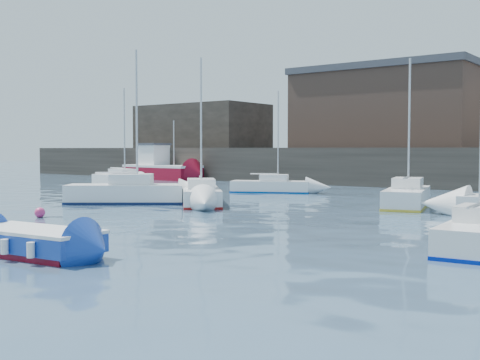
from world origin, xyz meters
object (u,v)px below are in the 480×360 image
Objects in this scene: sailboat_e at (121,180)px; buoy_near at (40,217)px; sailboat_f at (407,196)px; buoy_mid at (461,236)px; sailboat_a at (126,193)px; sailboat_c at (476,234)px; buoy_far at (199,201)px; blue_dinghy at (34,241)px; sailboat_h at (271,186)px; fishing_boat at (161,168)px; sailboat_b at (201,195)px.

buoy_near is at bearing -51.01° from sailboat_e.
sailboat_f is 16.83× the size of buoy_near.
sailboat_e reaches higher than buoy_mid.
sailboat_f is (12.69, 7.21, -0.05)m from sailboat_a.
buoy_far is (-17.05, 7.54, -0.47)m from sailboat_c.
blue_dinghy is 19.74m from sailboat_f.
sailboat_e is 31.50m from buoy_mid.
sailboat_a is 1.09× the size of sailboat_f.
sailboat_f is at bearing 19.74° from buoy_far.
buoy_near is at bearing -73.76° from sailboat_a.
sailboat_h is (-11.00, 4.03, -0.09)m from sailboat_f.
sailboat_a reaches higher than sailboat_e.
sailboat_c is at bearing -33.35° from fishing_boat.
fishing_boat is 31.96m from buoy_near.
sailboat_b is 2.07m from buoy_far.
sailboat_e is at bearing -174.08° from sailboat_h.
sailboat_a is at bearing -40.75° from sailboat_e.
buoy_near is (18.44, -26.08, -1.07)m from fishing_boat.
buoy_far is (-15.80, 4.80, 0.00)m from buoy_mid.
blue_dinghy is 24.93m from sailboat_h.
buoy_far is at bearing 57.85° from sailboat_a.
sailboat_f is (2.84, 19.53, 0.10)m from blue_dinghy.
buoy_near is at bearing -171.50° from sailboat_c.
fishing_boat is 26.56m from sailboat_b.
sailboat_a is at bearing 128.64° from blue_dinghy.
sailboat_e is 16.99× the size of buoy_near.
sailboat_b is at bearing -46.51° from buoy_far.
sailboat_a reaches higher than sailboat_b.
sailboat_h is at bearing -24.15° from fishing_boat.
sailboat_e is 24.30m from sailboat_f.
sailboat_b is (-6.31, 14.29, 0.07)m from blue_dinghy.
buoy_mid is at bearing 53.48° from blue_dinghy.
sailboat_e reaches higher than fishing_boat.
sailboat_b is at bearing 113.81° from blue_dinghy.
blue_dinghy is 15.62m from sailboat_b.
sailboat_c is 17.46m from buoy_near.
sailboat_h reaches higher than blue_dinghy.
sailboat_c is at bearing -41.22° from sailboat_h.
blue_dinghy is 9.30× the size of buoy_near.
sailboat_e is 19.99× the size of buoy_far.
fishing_boat is 10.78m from sailboat_e.
sailboat_b is at bearing -27.78° from sailboat_e.
sailboat_b is at bearing -78.74° from sailboat_h.
blue_dinghy is 0.55× the size of sailboat_e.
buoy_far is (-1.38, 1.46, -0.49)m from sailboat_b.
buoy_mid is at bearing 18.39° from buoy_near.
blue_dinghy is at bearing -98.29° from sailboat_f.
blue_dinghy is 0.68× the size of sailboat_c.
blue_dinghy is at bearing -46.16° from sailboat_e.
blue_dinghy is 0.55× the size of sailboat_f.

